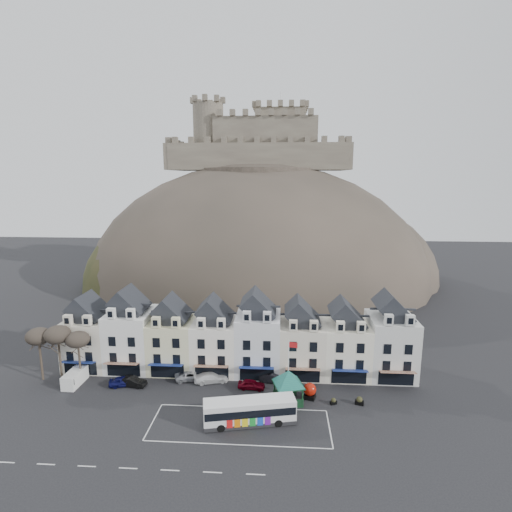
{
  "coord_description": "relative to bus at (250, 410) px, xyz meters",
  "views": [
    {
      "loc": [
        6.91,
        -42.89,
        30.22
      ],
      "look_at": [
        2.49,
        24.0,
        16.84
      ],
      "focal_mm": 28.0,
      "sensor_mm": 36.0,
      "label": 1
    }
  ],
  "objects": [
    {
      "name": "flagpole",
      "position": [
        4.93,
        5.82,
        3.2
      ],
      "size": [
        1.23,
        0.36,
        8.72
      ],
      "rotation": [
        0.0,
        0.0,
        -0.24
      ],
      "color": "silver",
      "rests_on": "ground"
    },
    {
      "name": "planter_west",
      "position": [
        10.96,
        4.98,
        -1.34
      ],
      "size": [
        1.0,
        0.78,
        0.9
      ],
      "rotation": [
        0.0,
        0.0,
        0.42
      ],
      "color": "black",
      "rests_on": "ground"
    },
    {
      "name": "red_buoy",
      "position": [
        7.85,
        6.29,
        -0.65
      ],
      "size": [
        1.83,
        1.83,
        2.21
      ],
      "rotation": [
        0.0,
        0.0,
        -0.27
      ],
      "color": "black",
      "rests_on": "ground"
    },
    {
      "name": "tree_left_mid",
      "position": [
        -29.17,
        8.83,
        5.47
      ],
      "size": [
        3.78,
        3.78,
        8.64
      ],
      "color": "#3D3027",
      "rests_on": "ground"
    },
    {
      "name": "townhouse_terrace",
      "position": [
        -3.03,
        14.3,
        3.52
      ],
      "size": [
        54.4,
        9.35,
        11.8
      ],
      "color": "#EDE4CE",
      "rests_on": "ground"
    },
    {
      "name": "tree_left_near",
      "position": [
        -26.17,
        8.83,
        4.78
      ],
      "size": [
        3.43,
        3.43,
        7.84
      ],
      "color": "#3D3027",
      "rests_on": "ground"
    },
    {
      "name": "white_van",
      "position": [
        -26.58,
        7.83,
        -0.76
      ],
      "size": [
        2.05,
        4.5,
        2.03
      ],
      "rotation": [
        0.0,
        0.0,
        -0.03
      ],
      "color": "white",
      "rests_on": "ground"
    },
    {
      "name": "castle",
      "position": [
        -2.66,
        74.26,
        38.42
      ],
      "size": [
        50.2,
        22.2,
        22.0
      ],
      "color": "brown",
      "rests_on": "ground"
    },
    {
      "name": "planter_east",
      "position": [
        14.44,
        5.11,
        -1.22
      ],
      "size": [
        1.27,
        0.89,
        1.15
      ],
      "rotation": [
        0.0,
        0.0,
        -0.3
      ],
      "color": "black",
      "rests_on": "ground"
    },
    {
      "name": "castle_hill",
      "position": [
        -1.92,
        67.28,
        -1.67
      ],
      "size": [
        100.0,
        76.0,
        68.0
      ],
      "color": "#363129",
      "rests_on": "ground"
    },
    {
      "name": "car_navy",
      "position": [
        -19.17,
        7.83,
        -1.05
      ],
      "size": [
        4.51,
        2.65,
        1.44
      ],
      "primitive_type": "imported",
      "rotation": [
        0.0,
        0.0,
        1.81
      ],
      "color": "#0E1049",
      "rests_on": "ground"
    },
    {
      "name": "coach_bay_markings",
      "position": [
        -1.17,
        -0.42,
        -1.78
      ],
      "size": [
        22.0,
        7.5,
        0.01
      ],
      "primitive_type": "cube",
      "color": "silver",
      "rests_on": "ground"
    },
    {
      "name": "bus_shelter",
      "position": [
        4.84,
        4.95,
        1.88
      ],
      "size": [
        7.14,
        7.14,
        4.71
      ],
      "rotation": [
        0.0,
        0.0,
        0.28
      ],
      "color": "black",
      "rests_on": "ground"
    },
    {
      "name": "bus",
      "position": [
        0.0,
        0.0,
        0.0
      ],
      "size": [
        11.68,
        4.9,
        3.21
      ],
      "rotation": [
        0.0,
        0.0,
        0.21
      ],
      "color": "#262628",
      "rests_on": "ground"
    },
    {
      "name": "tree_left_far",
      "position": [
        -32.17,
        8.83,
        5.12
      ],
      "size": [
        3.61,
        3.61,
        8.24
      ],
      "color": "#3D3027",
      "rests_on": "ground"
    },
    {
      "name": "car_charcoal",
      "position": [
        2.83,
        10.33,
        -1.04
      ],
      "size": [
        4.64,
        2.29,
        1.46
      ],
      "primitive_type": "imported",
      "rotation": [
        0.0,
        0.0,
        1.4
      ],
      "color": "black",
      "rests_on": "ground"
    },
    {
      "name": "car_silver",
      "position": [
        -9.76,
        10.33,
        -1.11
      ],
      "size": [
        5.18,
        3.6,
        1.33
      ],
      "primitive_type": "imported",
      "rotation": [
        0.0,
        0.0,
        1.89
      ],
      "color": "#A1A2A8",
      "rests_on": "ground"
    },
    {
      "name": "car_maroon",
      "position": [
        -0.41,
        8.26,
        -1.11
      ],
      "size": [
        4.03,
        1.87,
        1.34
      ],
      "primitive_type": "imported",
      "rotation": [
        0.0,
        0.0,
        1.5
      ],
      "color": "#640514",
      "rests_on": "ground"
    },
    {
      "name": "car_black",
      "position": [
        -17.97,
        7.83,
        -1.07
      ],
      "size": [
        4.41,
        2.02,
        1.4
      ],
      "primitive_type": "imported",
      "rotation": [
        0.0,
        0.0,
        1.44
      ],
      "color": "black",
      "rests_on": "ground"
    },
    {
      "name": "ground",
      "position": [
        -3.17,
        -1.67,
        -1.78
      ],
      "size": [
        300.0,
        300.0,
        0.0
      ],
      "primitive_type": "plane",
      "color": "black",
      "rests_on": "ground"
    },
    {
      "name": "car_white",
      "position": [
        -6.59,
        9.77,
        -1.04
      ],
      "size": [
        5.4,
        3.27,
        1.46
      ],
      "primitive_type": "imported",
      "rotation": [
        0.0,
        0.0,
        1.83
      ],
      "color": "white",
      "rests_on": "ground"
    }
  ]
}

